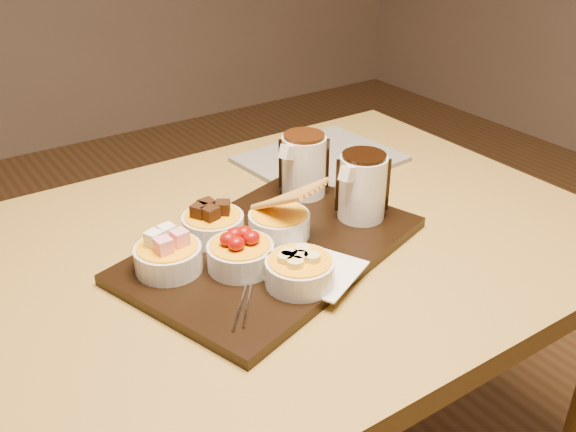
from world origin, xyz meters
TOP-DOWN VIEW (x-y plane):
  - dining_table at (0.00, 0.00)m, footprint 1.20×0.80m
  - serving_board at (0.01, -0.04)m, footprint 0.53×0.43m
  - napkin at (0.02, -0.14)m, footprint 0.16×0.16m
  - bowl_marshmallows at (-0.16, -0.01)m, footprint 0.10×0.10m
  - bowl_cake at (-0.06, 0.04)m, footprint 0.10×0.10m
  - bowl_strawberries at (-0.06, -0.07)m, footprint 0.10×0.10m
  - bowl_biscotti at (0.04, -0.02)m, footprint 0.10×0.10m
  - bowl_bananas at (-0.02, -0.15)m, footprint 0.10×0.10m
  - pitcher_dark_chocolate at (0.19, -0.04)m, footprint 0.10×0.10m
  - pitcher_milk_chocolate at (0.16, 0.08)m, footprint 0.10×0.10m
  - fondue_skewers at (-0.07, -0.09)m, footprint 0.22×0.19m
  - newspaper at (0.29, 0.21)m, footprint 0.32×0.27m

SIDE VIEW (x-z plane):
  - dining_table at x=0.00m, z-range 0.28..1.03m
  - newspaper at x=0.29m, z-range 0.75..0.76m
  - serving_board at x=0.01m, z-range 0.75..0.77m
  - napkin at x=0.02m, z-range 0.77..0.77m
  - fondue_skewers at x=-0.07m, z-range 0.77..0.78m
  - bowl_marshmallows at x=-0.16m, z-range 0.77..0.81m
  - bowl_cake at x=-0.06m, z-range 0.77..0.81m
  - bowl_strawberries at x=-0.06m, z-range 0.77..0.81m
  - bowl_biscotti at x=0.04m, z-range 0.77..0.81m
  - bowl_bananas at x=-0.02m, z-range 0.77..0.81m
  - pitcher_dark_chocolate at x=0.19m, z-range 0.77..0.88m
  - pitcher_milk_chocolate at x=0.16m, z-range 0.77..0.88m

